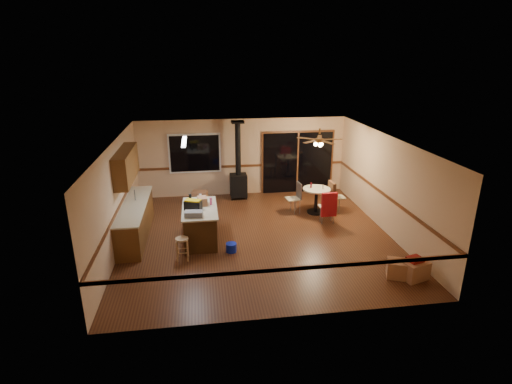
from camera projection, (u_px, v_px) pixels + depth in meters
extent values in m
plane|color=#4B2715|center=(258.00, 236.00, 10.67)|extent=(7.00, 7.00, 0.00)
plane|color=silver|center=(258.00, 140.00, 9.81)|extent=(7.00, 7.00, 0.00)
plane|color=tan|center=(243.00, 157.00, 13.51)|extent=(7.00, 0.00, 7.00)
plane|color=tan|center=(287.00, 254.00, 6.97)|extent=(7.00, 0.00, 7.00)
plane|color=tan|center=(117.00, 197.00, 9.77)|extent=(0.00, 7.00, 7.00)
plane|color=tan|center=(386.00, 184.00, 10.71)|extent=(0.00, 7.00, 7.00)
cube|color=black|center=(195.00, 153.00, 13.19)|extent=(1.72, 0.10, 1.32)
cube|color=black|center=(297.00, 163.00, 13.80)|extent=(2.52, 0.10, 2.10)
cube|color=brown|center=(136.00, 221.00, 10.57)|extent=(0.60, 3.00, 0.86)
cube|color=#BFB594|center=(134.00, 205.00, 10.42)|extent=(0.64, 3.04, 0.04)
cube|color=brown|center=(126.00, 165.00, 10.25)|extent=(0.35, 2.00, 0.80)
cube|color=#37210D|center=(200.00, 225.00, 10.33)|extent=(0.80, 1.60, 0.86)
cube|color=#BFB594|center=(200.00, 209.00, 10.18)|extent=(0.88, 1.68, 0.04)
cube|color=black|center=(238.00, 185.00, 13.34)|extent=(0.55, 0.50, 0.75)
cylinder|color=black|center=(238.00, 148.00, 12.93)|extent=(0.18, 0.18, 1.77)
cylinder|color=brown|center=(319.00, 140.00, 11.52)|extent=(0.24, 0.24, 0.10)
cylinder|color=brown|center=(320.00, 131.00, 11.43)|extent=(0.05, 0.05, 0.16)
sphere|color=#FFD88C|center=(319.00, 144.00, 11.56)|extent=(0.16, 0.16, 0.16)
cube|color=white|center=(184.00, 142.00, 9.87)|extent=(0.10, 1.20, 0.04)
cube|color=slate|center=(194.00, 214.00, 9.61)|extent=(0.46, 0.28, 0.13)
cube|color=black|center=(193.00, 205.00, 10.02)|extent=(0.47, 0.36, 0.23)
cube|color=gold|center=(193.00, 200.00, 9.97)|extent=(0.43, 0.33, 0.03)
cube|color=#A06A47|center=(202.00, 201.00, 10.35)|extent=(0.26, 0.34, 0.21)
cylinder|color=black|center=(190.00, 199.00, 10.43)|extent=(0.07, 0.07, 0.26)
cylinder|color=#D84C8C|center=(211.00, 201.00, 10.35)|extent=(0.08, 0.08, 0.20)
cylinder|color=white|center=(201.00, 197.00, 10.62)|extent=(0.07, 0.07, 0.19)
cylinder|color=tan|center=(182.00, 249.00, 9.38)|extent=(0.32, 0.32, 0.55)
cylinder|color=#0D20BB|center=(231.00, 247.00, 9.81)|extent=(0.31, 0.31, 0.22)
cylinder|color=black|center=(315.00, 212.00, 12.25)|extent=(0.52, 0.52, 0.04)
cylinder|color=black|center=(316.00, 201.00, 12.13)|extent=(0.10, 0.10, 0.70)
cylinder|color=#BFB594|center=(317.00, 189.00, 12.01)|extent=(0.83, 0.83, 0.04)
cylinder|color=#590C14|center=(311.00, 185.00, 12.05)|extent=(0.06, 0.06, 0.16)
cylinder|color=beige|center=(323.00, 187.00, 11.96)|extent=(0.05, 0.05, 0.12)
cube|color=tan|center=(293.00, 199.00, 12.11)|extent=(0.44, 0.44, 0.03)
cube|color=slate|center=(299.00, 190.00, 12.07)|extent=(0.08, 0.40, 0.50)
cube|color=tan|center=(326.00, 207.00, 11.47)|extent=(0.41, 0.41, 0.03)
cube|color=slate|center=(329.00, 201.00, 11.21)|extent=(0.40, 0.04, 0.50)
cube|color=#A11217|center=(329.00, 205.00, 11.22)|extent=(0.44, 0.11, 0.70)
cube|color=tan|center=(338.00, 197.00, 12.25)|extent=(0.42, 0.42, 0.03)
cube|color=slate|center=(332.00, 190.00, 12.14)|extent=(0.05, 0.40, 0.50)
cube|color=#422919|center=(332.00, 193.00, 12.16)|extent=(0.12, 0.44, 0.70)
cube|color=#A06A47|center=(200.00, 197.00, 13.01)|extent=(0.55, 0.48, 0.39)
cube|color=#A06A47|center=(414.00, 269.00, 8.63)|extent=(0.65, 0.59, 0.41)
cube|color=#A06A47|center=(398.00, 269.00, 8.68)|extent=(0.58, 0.55, 0.38)
cube|color=maroon|center=(415.00, 259.00, 8.55)|extent=(0.38, 0.34, 0.08)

